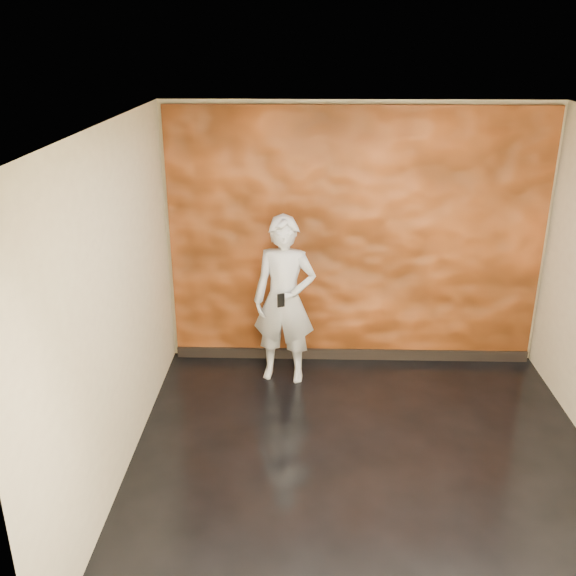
% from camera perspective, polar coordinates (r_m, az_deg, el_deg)
% --- Properties ---
extents(room, '(4.02, 4.02, 2.81)m').
position_cam_1_polar(room, '(4.94, 7.60, -2.37)').
color(room, black).
rests_on(room, ground).
extents(feature_wall, '(3.90, 0.06, 2.75)m').
position_cam_1_polar(feature_wall, '(6.77, 6.01, 4.25)').
color(feature_wall, '#BF5620').
rests_on(feature_wall, ground).
extents(baseboard, '(3.90, 0.04, 0.12)m').
position_cam_1_polar(baseboard, '(7.24, 5.63, -5.86)').
color(baseboard, black).
rests_on(baseboard, ground).
extents(man, '(0.69, 0.51, 1.75)m').
position_cam_1_polar(man, '(6.50, -0.31, -1.11)').
color(man, '#A9AFB9').
rests_on(man, ground).
extents(phone, '(0.07, 0.04, 0.14)m').
position_cam_1_polar(phone, '(6.24, -0.63, -1.10)').
color(phone, black).
rests_on(phone, man).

